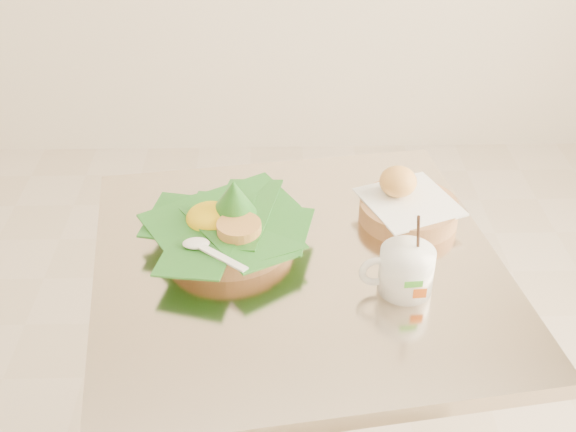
{
  "coord_description": "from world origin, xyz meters",
  "views": [
    {
      "loc": [
        0.1,
        -1.0,
        1.52
      ],
      "look_at": [
        0.12,
        0.04,
        0.82
      ],
      "focal_mm": 45.0,
      "sensor_mm": 36.0,
      "label": 1
    }
  ],
  "objects_px": {
    "rice_basket": "(228,224)",
    "bread_basket": "(407,205)",
    "cafe_table": "(297,352)",
    "coffee_mug": "(405,269)"
  },
  "relations": [
    {
      "from": "cafe_table",
      "to": "bread_basket",
      "type": "xyz_separation_m",
      "value": [
        0.21,
        0.13,
        0.25
      ]
    },
    {
      "from": "rice_basket",
      "to": "bread_basket",
      "type": "distance_m",
      "value": 0.34
    },
    {
      "from": "rice_basket",
      "to": "bread_basket",
      "type": "relative_size",
      "value": 1.44
    },
    {
      "from": "coffee_mug",
      "to": "bread_basket",
      "type": "bearing_deg",
      "value": 79.69
    },
    {
      "from": "cafe_table",
      "to": "bread_basket",
      "type": "bearing_deg",
      "value": 31.8
    },
    {
      "from": "coffee_mug",
      "to": "cafe_table",
      "type": "bearing_deg",
      "value": 154.63
    },
    {
      "from": "rice_basket",
      "to": "coffee_mug",
      "type": "bearing_deg",
      "value": -25.57
    },
    {
      "from": "cafe_table",
      "to": "rice_basket",
      "type": "xyz_separation_m",
      "value": [
        -0.12,
        0.06,
        0.26
      ]
    },
    {
      "from": "rice_basket",
      "to": "bread_basket",
      "type": "height_order",
      "value": "rice_basket"
    },
    {
      "from": "rice_basket",
      "to": "coffee_mug",
      "type": "xyz_separation_m",
      "value": [
        0.29,
        -0.14,
        0.0
      ]
    }
  ]
}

